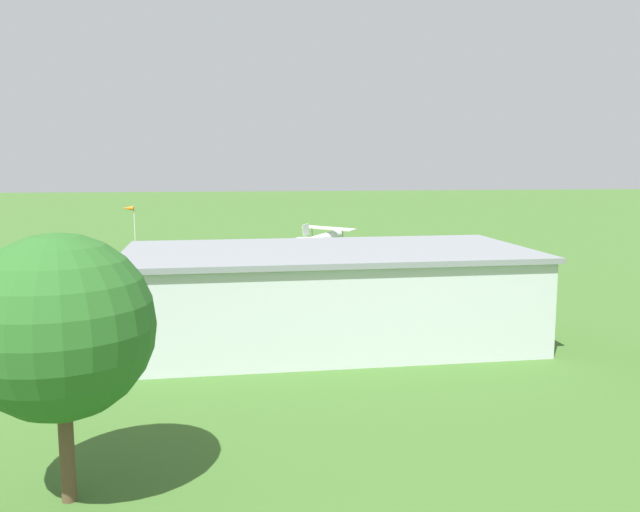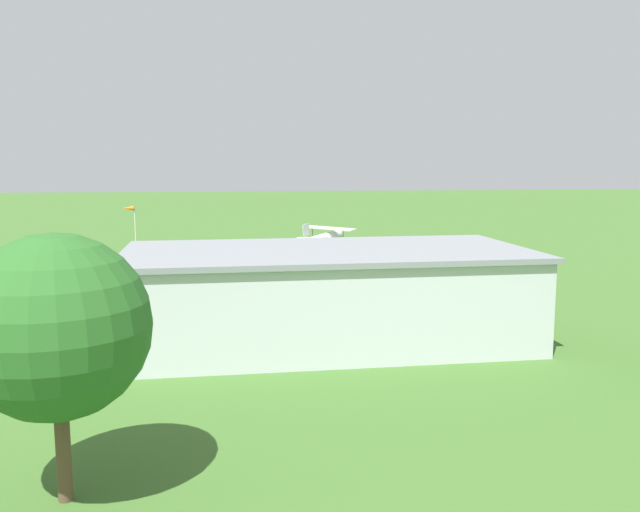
% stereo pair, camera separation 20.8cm
% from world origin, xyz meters
% --- Properties ---
extents(ground_plane, '(400.00, 400.00, 0.00)m').
position_xyz_m(ground_plane, '(0.00, 0.00, 0.00)').
color(ground_plane, '#3D6628').
extents(hangar, '(27.09, 14.04, 6.31)m').
position_xyz_m(hangar, '(3.00, 33.80, 3.16)').
color(hangar, silver).
rests_on(hangar, ground_plane).
extents(biplane, '(7.50, 7.49, 3.72)m').
position_xyz_m(biplane, '(-1.70, -2.06, 2.96)').
color(biplane, silver).
extents(car_grey, '(2.43, 4.33, 1.63)m').
position_xyz_m(car_grey, '(16.89, 20.37, 0.84)').
color(car_grey, slate).
rests_on(car_grey, ground_plane).
extents(car_yellow, '(2.04, 4.42, 1.61)m').
position_xyz_m(car_yellow, '(23.89, 22.36, 0.83)').
color(car_yellow, gold).
rests_on(car_yellow, ground_plane).
extents(truck_flatbed_blue, '(7.36, 2.50, 3.24)m').
position_xyz_m(truck_flatbed_blue, '(-10.10, 20.79, 1.74)').
color(truck_flatbed_blue, '#2D4C8C').
rests_on(truck_flatbed_blue, ground_plane).
extents(person_walking_on_apron, '(0.50, 0.50, 1.60)m').
position_xyz_m(person_walking_on_apron, '(14.43, 17.48, 0.79)').
color(person_walking_on_apron, '#72338C').
rests_on(person_walking_on_apron, ground_plane).
extents(person_by_parked_cars, '(0.54, 0.54, 1.59)m').
position_xyz_m(person_by_parked_cars, '(6.51, 16.64, 0.79)').
color(person_by_parked_cars, '#3F3F47').
rests_on(person_by_parked_cars, ground_plane).
extents(person_at_fence_line, '(0.43, 0.43, 1.57)m').
position_xyz_m(person_at_fence_line, '(-0.67, 16.19, 0.77)').
color(person_at_fence_line, beige).
rests_on(person_at_fence_line, ground_plane).
extents(tree_at_field_edge, '(6.55, 6.55, 9.67)m').
position_xyz_m(tree_at_field_edge, '(15.30, 53.93, 6.38)').
color(tree_at_field_edge, brown).
rests_on(tree_at_field_edge, ground_plane).
extents(windsock, '(1.42, 0.64, 6.80)m').
position_xyz_m(windsock, '(21.45, -5.47, 5.96)').
color(windsock, silver).
rests_on(windsock, ground_plane).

